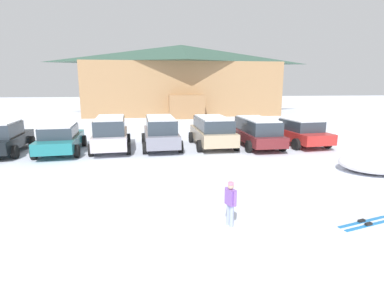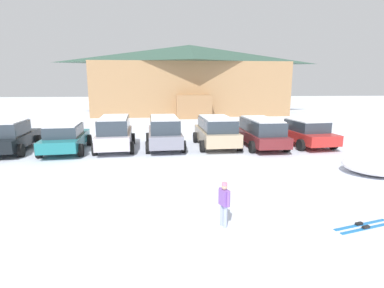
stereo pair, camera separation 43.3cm
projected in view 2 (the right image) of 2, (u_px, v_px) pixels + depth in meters
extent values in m
cube|color=#A77D53|center=(190.00, 89.00, 35.49)|extent=(21.61, 8.45, 5.88)
pyramid|color=#305041|center=(189.00, 54.00, 34.70)|extent=(22.22, 9.05, 2.05)
cube|color=#A2754B|center=(194.00, 107.00, 30.94)|extent=(3.62, 1.83, 2.40)
cube|color=black|center=(10.00, 140.00, 15.83)|extent=(2.20, 4.52, 0.61)
cube|color=#2D3842|center=(7.00, 129.00, 15.49)|extent=(1.80, 2.41, 0.68)
cube|color=white|center=(6.00, 122.00, 15.42)|extent=(1.68, 2.29, 0.06)
cylinder|color=black|center=(2.00, 142.00, 17.03)|extent=(0.28, 0.66, 0.64)
cylinder|color=black|center=(39.00, 140.00, 17.36)|extent=(0.28, 0.66, 0.64)
cylinder|color=black|center=(21.00, 151.00, 14.75)|extent=(0.28, 0.66, 0.64)
cube|color=#20767C|center=(66.00, 140.00, 15.96)|extent=(2.23, 4.57, 0.55)
cube|color=#2D3842|center=(64.00, 131.00, 15.63)|extent=(1.81, 2.44, 0.56)
cube|color=white|center=(64.00, 125.00, 15.57)|extent=(1.69, 2.31, 0.06)
cylinder|color=black|center=(54.00, 141.00, 17.16)|extent=(0.28, 0.66, 0.64)
cylinder|color=black|center=(89.00, 140.00, 17.50)|extent=(0.28, 0.66, 0.64)
cylinder|color=black|center=(39.00, 152.00, 14.52)|extent=(0.28, 0.66, 0.64)
cylinder|color=black|center=(81.00, 150.00, 14.87)|extent=(0.28, 0.66, 0.64)
cube|color=silver|center=(115.00, 137.00, 16.46)|extent=(2.07, 4.51, 0.68)
cube|color=#2D3842|center=(114.00, 125.00, 16.23)|extent=(1.78, 3.44, 0.74)
cube|color=white|center=(114.00, 117.00, 16.15)|extent=(1.66, 3.27, 0.06)
cylinder|color=black|center=(101.00, 139.00, 17.68)|extent=(0.27, 0.66, 0.64)
cylinder|color=black|center=(133.00, 138.00, 17.99)|extent=(0.27, 0.66, 0.64)
cylinder|color=black|center=(95.00, 149.00, 15.06)|extent=(0.27, 0.66, 0.64)
cylinder|color=black|center=(132.00, 148.00, 15.36)|extent=(0.27, 0.66, 0.64)
cube|color=gray|center=(164.00, 136.00, 16.86)|extent=(1.97, 4.58, 0.66)
cube|color=#2D3842|center=(164.00, 124.00, 16.64)|extent=(1.70, 3.49, 0.71)
cube|color=white|center=(164.00, 117.00, 16.56)|extent=(1.59, 3.31, 0.06)
cylinder|color=black|center=(148.00, 138.00, 18.15)|extent=(0.25, 0.65, 0.64)
cylinder|color=black|center=(178.00, 137.00, 18.41)|extent=(0.25, 0.65, 0.64)
cylinder|color=black|center=(148.00, 148.00, 15.45)|extent=(0.25, 0.65, 0.64)
cylinder|color=black|center=(184.00, 146.00, 15.71)|extent=(0.25, 0.65, 0.64)
cube|color=tan|center=(216.00, 135.00, 17.13)|extent=(2.09, 4.38, 0.68)
cube|color=#2D3842|center=(217.00, 124.00, 16.91)|extent=(1.81, 3.34, 0.65)
cube|color=white|center=(217.00, 118.00, 16.84)|extent=(1.69, 3.17, 0.06)
cylinder|color=black|center=(195.00, 137.00, 18.36)|extent=(0.25, 0.65, 0.64)
cylinder|color=black|center=(228.00, 137.00, 18.62)|extent=(0.25, 0.65, 0.64)
cylinder|color=black|center=(202.00, 146.00, 15.77)|extent=(0.25, 0.65, 0.64)
cylinder|color=black|center=(240.00, 145.00, 16.03)|extent=(0.25, 0.65, 0.64)
cube|color=maroon|center=(260.00, 137.00, 17.05)|extent=(1.93, 4.72, 0.55)
cube|color=#2D3842|center=(261.00, 126.00, 16.83)|extent=(1.68, 3.59, 0.71)
cube|color=white|center=(262.00, 119.00, 16.75)|extent=(1.56, 3.41, 0.06)
cylinder|color=black|center=(237.00, 137.00, 18.39)|extent=(0.24, 0.65, 0.64)
cylinder|color=black|center=(267.00, 137.00, 18.62)|extent=(0.24, 0.65, 0.64)
cylinder|color=black|center=(252.00, 147.00, 15.58)|extent=(0.24, 0.65, 0.64)
cylinder|color=black|center=(287.00, 146.00, 15.81)|extent=(0.24, 0.65, 0.64)
cube|color=red|center=(304.00, 135.00, 17.53)|extent=(2.33, 4.63, 0.57)
cube|color=#2D3842|center=(306.00, 126.00, 17.21)|extent=(1.86, 2.48, 0.58)
cube|color=white|center=(307.00, 120.00, 17.14)|extent=(1.74, 2.35, 0.06)
cylinder|color=black|center=(277.00, 136.00, 18.72)|extent=(0.29, 0.66, 0.64)
cylinder|color=black|center=(305.00, 135.00, 19.11)|extent=(0.29, 0.66, 0.64)
cylinder|color=black|center=(301.00, 145.00, 16.07)|extent=(0.29, 0.66, 0.64)
cylinder|color=black|center=(333.00, 144.00, 16.46)|extent=(0.29, 0.66, 0.64)
cylinder|color=#9BA8CF|center=(225.00, 217.00, 7.52)|extent=(0.10, 0.10, 0.57)
cylinder|color=#9BA8CF|center=(222.00, 215.00, 7.63)|extent=(0.10, 0.10, 0.57)
cube|color=#8557B5|center=(224.00, 197.00, 7.48)|extent=(0.26, 0.32, 0.40)
cylinder|color=#8557B5|center=(228.00, 199.00, 7.32)|extent=(0.08, 0.08, 0.38)
cylinder|color=#8557B5|center=(220.00, 195.00, 7.63)|extent=(0.08, 0.08, 0.38)
sphere|color=tan|center=(224.00, 187.00, 7.42)|extent=(0.15, 0.15, 0.15)
cylinder|color=pink|center=(225.00, 184.00, 7.41)|extent=(0.14, 0.14, 0.07)
cube|color=#1C6BB4|center=(360.00, 225.00, 7.68)|extent=(1.65, 0.53, 0.02)
cube|color=black|center=(359.00, 224.00, 7.66)|extent=(0.21, 0.13, 0.06)
cube|color=#1C6BB4|center=(367.00, 228.00, 7.50)|extent=(1.65, 0.53, 0.02)
cube|color=black|center=(366.00, 227.00, 7.48)|extent=(0.21, 0.13, 0.06)
ellipsoid|color=white|center=(381.00, 165.00, 12.04)|extent=(3.03, 2.42, 0.71)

